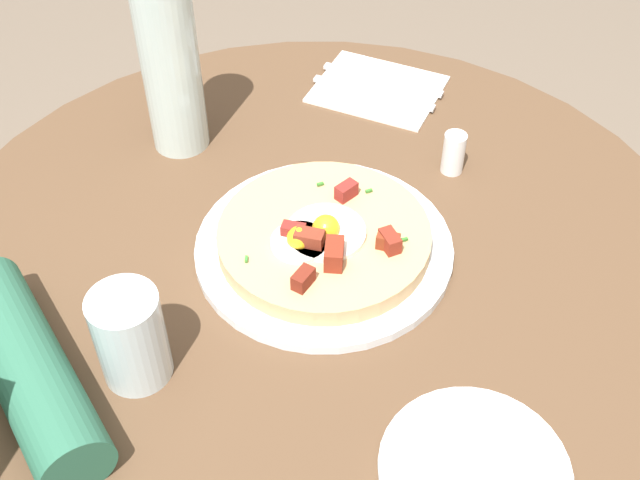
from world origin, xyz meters
The scene contains 10 objects.
dining_table centered at (0.00, 0.00, 0.56)m, with size 0.91×0.91×0.74m.
pizza_plate centered at (-0.01, -0.01, 0.74)m, with size 0.29×0.29×0.01m, color white.
breakfast_pizza centered at (-0.01, 0.00, 0.76)m, with size 0.24×0.24×0.05m.
bread_plate centered at (-0.21, 0.22, 0.74)m, with size 0.17×0.17×0.01m, color white.
napkin centered at (0.01, -0.33, 0.74)m, with size 0.17×0.14×0.00m, color white.
fork centered at (0.01, -0.32, 0.74)m, with size 0.18×0.01×0.01m, color silver.
knife centered at (0.01, -0.35, 0.74)m, with size 0.18×0.01×0.01m, color silver.
water_glass centered at (0.12, 0.20, 0.79)m, with size 0.07×0.07×0.11m, color silver.
water_bottle centered at (0.23, -0.15, 0.86)m, with size 0.07×0.07×0.25m, color silver.
salt_shaker centered at (-0.12, -0.19, 0.77)m, with size 0.03×0.03×0.05m, color white.
Camera 1 is at (-0.19, 0.60, 1.39)m, focal length 44.96 mm.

